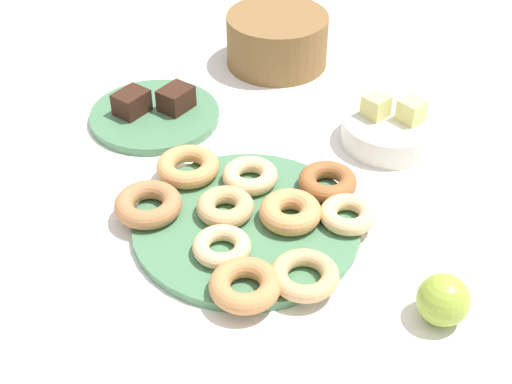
# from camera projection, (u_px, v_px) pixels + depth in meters

# --- Properties ---
(ground_plane) EXTENTS (2.40, 2.40, 0.00)m
(ground_plane) POSITION_uv_depth(u_px,v_px,m) (247.00, 228.00, 1.04)
(ground_plane) COLOR white
(donut_plate) EXTENTS (0.32, 0.32, 0.01)m
(donut_plate) POSITION_uv_depth(u_px,v_px,m) (247.00, 224.00, 1.03)
(donut_plate) COLOR #4C7F56
(donut_plate) RESTS_ON ground_plane
(donut_0) EXTENTS (0.12, 0.12, 0.03)m
(donut_0) POSITION_uv_depth(u_px,v_px,m) (225.00, 208.00, 1.03)
(donut_0) COLOR tan
(donut_0) RESTS_ON donut_plate
(donut_1) EXTENTS (0.10, 0.10, 0.03)m
(donut_1) POSITION_uv_depth(u_px,v_px,m) (188.00, 167.00, 1.10)
(donut_1) COLOR tan
(donut_1) RESTS_ON donut_plate
(donut_2) EXTENTS (0.11, 0.11, 0.03)m
(donut_2) POSITION_uv_depth(u_px,v_px,m) (290.00, 212.00, 1.02)
(donut_2) COLOR tan
(donut_2) RESTS_ON donut_plate
(donut_3) EXTENTS (0.11, 0.11, 0.03)m
(donut_3) POSITION_uv_depth(u_px,v_px,m) (250.00, 176.00, 1.09)
(donut_3) COLOR #EABC84
(donut_3) RESTS_ON donut_plate
(donut_4) EXTENTS (0.09, 0.09, 0.02)m
(donut_4) POSITION_uv_depth(u_px,v_px,m) (348.00, 214.00, 1.02)
(donut_4) COLOR #EABC84
(donut_4) RESTS_ON donut_plate
(donut_5) EXTENTS (0.09, 0.09, 0.02)m
(donut_5) POSITION_uv_depth(u_px,v_px,m) (223.00, 247.00, 0.97)
(donut_5) COLOR #EABC84
(donut_5) RESTS_ON donut_plate
(donut_6) EXTENTS (0.12, 0.12, 0.02)m
(donut_6) POSITION_uv_depth(u_px,v_px,m) (304.00, 275.00, 0.93)
(donut_6) COLOR tan
(donut_6) RESTS_ON donut_plate
(donut_7) EXTENTS (0.13, 0.13, 0.03)m
(donut_7) POSITION_uv_depth(u_px,v_px,m) (245.00, 285.00, 0.91)
(donut_7) COLOR #C6844C
(donut_7) RESTS_ON donut_plate
(donut_8) EXTENTS (0.13, 0.13, 0.03)m
(donut_8) POSITION_uv_depth(u_px,v_px,m) (148.00, 204.00, 1.03)
(donut_8) COLOR #B27547
(donut_8) RESTS_ON donut_plate
(donut_9) EXTENTS (0.11, 0.11, 0.03)m
(donut_9) POSITION_uv_depth(u_px,v_px,m) (327.00, 182.00, 1.08)
(donut_9) COLOR #995B2D
(donut_9) RESTS_ON donut_plate
(cake_plate) EXTENTS (0.22, 0.22, 0.01)m
(cake_plate) POSITION_uv_depth(u_px,v_px,m) (155.00, 116.00, 1.25)
(cake_plate) COLOR #4C7F56
(cake_plate) RESTS_ON ground_plane
(brownie_near) EXTENTS (0.05, 0.06, 0.04)m
(brownie_near) POSITION_uv_depth(u_px,v_px,m) (132.00, 102.00, 1.23)
(brownie_near) COLOR #381E14
(brownie_near) RESTS_ON cake_plate
(brownie_far) EXTENTS (0.05, 0.06, 0.04)m
(brownie_far) POSITION_uv_depth(u_px,v_px,m) (176.00, 98.00, 1.24)
(brownie_far) COLOR #381E14
(brownie_far) RESTS_ON cake_plate
(basket) EXTENTS (0.24, 0.24, 0.10)m
(basket) POSITION_uv_depth(u_px,v_px,m) (277.00, 40.00, 1.38)
(basket) COLOR brown
(basket) RESTS_ON ground_plane
(fruit_bowl) EXTENTS (0.16, 0.16, 0.04)m
(fruit_bowl) POSITION_uv_depth(u_px,v_px,m) (390.00, 131.00, 1.19)
(fruit_bowl) COLOR silver
(fruit_bowl) RESTS_ON ground_plane
(melon_chunk_left) EXTENTS (0.05, 0.05, 0.04)m
(melon_chunk_left) POSITION_uv_depth(u_px,v_px,m) (376.00, 106.00, 1.17)
(melon_chunk_left) COLOR #DBD67A
(melon_chunk_left) RESTS_ON fruit_bowl
(melon_chunk_right) EXTENTS (0.05, 0.05, 0.04)m
(melon_chunk_right) POSITION_uv_depth(u_px,v_px,m) (411.00, 111.00, 1.16)
(melon_chunk_right) COLOR #DBD67A
(melon_chunk_right) RESTS_ON fruit_bowl
(apple) EXTENTS (0.07, 0.07, 0.07)m
(apple) POSITION_uv_depth(u_px,v_px,m) (443.00, 300.00, 0.89)
(apple) COLOR #93AD38
(apple) RESTS_ON ground_plane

